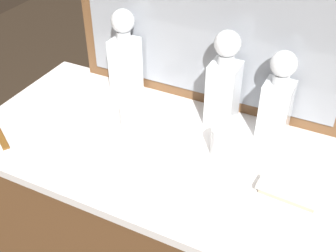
{
  "coord_description": "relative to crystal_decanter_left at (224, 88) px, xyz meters",
  "views": [
    {
      "loc": [
        0.43,
        -0.88,
        1.72
      ],
      "look_at": [
        0.0,
        0.0,
        0.99
      ],
      "focal_mm": 45.62,
      "sensor_mm": 36.0,
      "label": 1
    }
  ],
  "objects": [
    {
      "name": "crystal_decanter_left",
      "position": [
        0.0,
        0.0,
        0.0
      ],
      "size": [
        0.09,
        0.09,
        0.31
      ],
      "color": "white",
      "rests_on": "dresser"
    },
    {
      "name": "crystal_decanter_far_left",
      "position": [
        -0.36,
        0.01,
        -0.0
      ],
      "size": [
        0.09,
        0.09,
        0.31
      ],
      "color": "white",
      "rests_on": "dresser"
    },
    {
      "name": "dresser",
      "position": [
        -0.09,
        -0.2,
        -0.58
      ],
      "size": [
        1.22,
        0.59,
        0.91
      ],
      "color": "brown",
      "rests_on": "ground_plane"
    },
    {
      "name": "crystal_tumbler_left",
      "position": [
        -0.23,
        -0.15,
        -0.09
      ],
      "size": [
        0.09,
        0.09,
        0.09
      ],
      "color": "white",
      "rests_on": "dresser"
    },
    {
      "name": "crystal_decanter_center",
      "position": [
        0.16,
        0.01,
        -0.01
      ],
      "size": [
        0.08,
        0.08,
        0.28
      ],
      "color": "white",
      "rests_on": "dresser"
    },
    {
      "name": "dresser_mirror",
      "position": [
        -0.09,
        0.08,
        0.23
      ],
      "size": [
        0.93,
        0.03,
        0.7
      ],
      "color": "brown",
      "rests_on": "dresser"
    },
    {
      "name": "silver_brush_front",
      "position": [
        0.28,
        -0.24,
        -0.11
      ],
      "size": [
        0.17,
        0.06,
        0.02
      ],
      "color": "#B7A88C",
      "rests_on": "dresser"
    },
    {
      "name": "tortoiseshell_comb",
      "position": [
        -0.57,
        -0.38,
        -0.12
      ],
      "size": [
        0.12,
        0.09,
        0.01
      ],
      "color": "brown",
      "rests_on": "dresser"
    },
    {
      "name": "crystal_tumbler_far_left",
      "position": [
        0.06,
        -0.15,
        -0.09
      ],
      "size": [
        0.08,
        0.08,
        0.09
      ],
      "color": "white",
      "rests_on": "dresser"
    }
  ]
}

